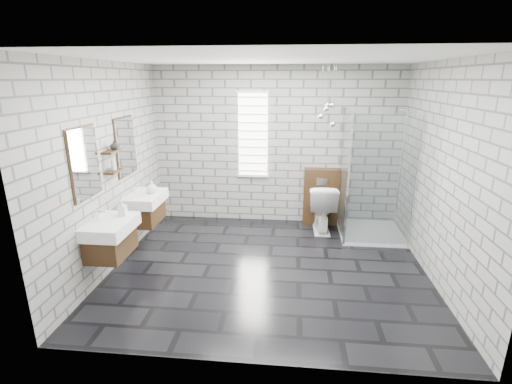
# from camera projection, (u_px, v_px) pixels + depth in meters

# --- Properties ---
(floor) EXTENTS (4.20, 3.60, 0.02)m
(floor) POSITION_uv_depth(u_px,v_px,m) (268.00, 268.00, 5.08)
(floor) COLOR black
(floor) RESTS_ON ground
(ceiling) EXTENTS (4.20, 3.60, 0.02)m
(ceiling) POSITION_uv_depth(u_px,v_px,m) (271.00, 57.00, 4.28)
(ceiling) COLOR white
(ceiling) RESTS_ON wall_back
(wall_back) EXTENTS (4.20, 0.02, 2.70)m
(wall_back) POSITION_uv_depth(u_px,v_px,m) (276.00, 147.00, 6.40)
(wall_back) COLOR #9B9B96
(wall_back) RESTS_ON floor
(wall_front) EXTENTS (4.20, 0.02, 2.70)m
(wall_front) POSITION_uv_depth(u_px,v_px,m) (255.00, 226.00, 2.95)
(wall_front) COLOR #9B9B96
(wall_front) RESTS_ON floor
(wall_left) EXTENTS (0.02, 3.60, 2.70)m
(wall_left) POSITION_uv_depth(u_px,v_px,m) (110.00, 168.00, 4.88)
(wall_left) COLOR #9B9B96
(wall_left) RESTS_ON floor
(wall_right) EXTENTS (0.02, 3.60, 2.70)m
(wall_right) POSITION_uv_depth(u_px,v_px,m) (443.00, 176.00, 4.48)
(wall_right) COLOR #9B9B96
(wall_right) RESTS_ON floor
(vanity_left) EXTENTS (0.47, 0.70, 1.57)m
(vanity_left) POSITION_uv_depth(u_px,v_px,m) (108.00, 228.00, 4.46)
(vanity_left) COLOR #3C2512
(vanity_left) RESTS_ON wall_left
(vanity_right) EXTENTS (0.47, 0.70, 1.57)m
(vanity_right) POSITION_uv_depth(u_px,v_px,m) (143.00, 200.00, 5.49)
(vanity_right) COLOR #3C2512
(vanity_right) RESTS_ON wall_left
(shelf_lower) EXTENTS (0.14, 0.30, 0.03)m
(shelf_lower) POSITION_uv_depth(u_px,v_px,m) (114.00, 171.00, 4.83)
(shelf_lower) COLOR #3C2512
(shelf_lower) RESTS_ON wall_left
(shelf_upper) EXTENTS (0.14, 0.30, 0.03)m
(shelf_upper) POSITION_uv_depth(u_px,v_px,m) (112.00, 152.00, 4.75)
(shelf_upper) COLOR #3C2512
(shelf_upper) RESTS_ON wall_left
(window) EXTENTS (0.56, 0.05, 1.48)m
(window) POSITION_uv_depth(u_px,v_px,m) (253.00, 135.00, 6.35)
(window) COLOR white
(window) RESTS_ON wall_back
(cistern_panel) EXTENTS (0.60, 0.20, 1.00)m
(cistern_panel) POSITION_uv_depth(u_px,v_px,m) (321.00, 197.00, 6.47)
(cistern_panel) COLOR #3C2512
(cistern_panel) RESTS_ON floor
(flush_plate) EXTENTS (0.18, 0.01, 0.12)m
(flush_plate) POSITION_uv_depth(u_px,v_px,m) (322.00, 182.00, 6.28)
(flush_plate) COLOR silver
(flush_plate) RESTS_ON cistern_panel
(shower_enclosure) EXTENTS (1.00, 1.00, 2.03)m
(shower_enclosure) POSITION_uv_depth(u_px,v_px,m) (367.00, 208.00, 5.91)
(shower_enclosure) COLOR white
(shower_enclosure) RESTS_ON floor
(pendant_cluster) EXTENTS (0.29, 0.23, 0.95)m
(pendant_cluster) POSITION_uv_depth(u_px,v_px,m) (328.00, 111.00, 5.71)
(pendant_cluster) COLOR silver
(pendant_cluster) RESTS_ON ceiling
(toilet) EXTENTS (0.48, 0.81, 0.81)m
(toilet) POSITION_uv_depth(u_px,v_px,m) (322.00, 207.00, 6.24)
(toilet) COLOR white
(toilet) RESTS_ON floor
(soap_bottle_a) EXTENTS (0.09, 0.09, 0.20)m
(soap_bottle_a) POSITION_uv_depth(u_px,v_px,m) (122.00, 208.00, 4.57)
(soap_bottle_a) COLOR #B2B2B2
(soap_bottle_a) RESTS_ON vanity_left
(soap_bottle_b) EXTENTS (0.19, 0.19, 0.19)m
(soap_bottle_b) POSITION_uv_depth(u_px,v_px,m) (152.00, 187.00, 5.46)
(soap_bottle_b) COLOR #B2B2B2
(soap_bottle_b) RESTS_ON vanity_right
(soap_bottle_c) EXTENTS (0.08, 0.08, 0.18)m
(soap_bottle_c) POSITION_uv_depth(u_px,v_px,m) (113.00, 164.00, 4.78)
(soap_bottle_c) COLOR #B2B2B2
(soap_bottle_c) RESTS_ON shelf_lower
(vase) EXTENTS (0.14, 0.14, 0.11)m
(vase) POSITION_uv_depth(u_px,v_px,m) (114.00, 145.00, 4.79)
(vase) COLOR #B2B2B2
(vase) RESTS_ON shelf_upper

